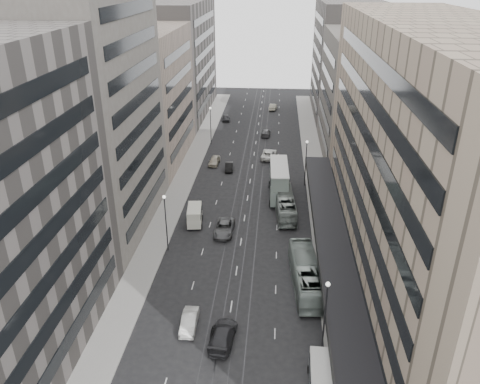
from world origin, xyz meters
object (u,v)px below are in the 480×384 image
(double_decker, at_px, (279,180))
(sedan_0, at_px, (217,340))
(vw_microbus, at_px, (321,375))
(bus_near, at_px, (306,274))
(panel_van, at_px, (195,215))
(sedan_1, at_px, (189,322))
(bus_far, at_px, (285,204))
(sedan_2, at_px, (224,228))

(double_decker, bearing_deg, sedan_0, -101.53)
(vw_microbus, bearing_deg, double_decker, 97.45)
(sedan_0, bearing_deg, bus_near, 46.08)
(panel_van, bearing_deg, bus_near, -47.90)
(panel_van, xyz_separation_m, sedan_0, (6.45, -24.63, -0.89))
(vw_microbus, xyz_separation_m, panel_van, (-16.48, 29.07, 0.12))
(vw_microbus, bearing_deg, sedan_0, 157.70)
(bus_near, distance_m, sedan_1, 15.11)
(bus_far, bearing_deg, sedan_2, 33.86)
(vw_microbus, height_order, sedan_2, vw_microbus)
(bus_near, relative_size, sedan_0, 3.16)
(panel_van, bearing_deg, sedan_2, -32.06)
(double_decker, relative_size, sedan_1, 2.31)
(bus_far, height_order, double_decker, double_decker)
(sedan_2, bearing_deg, bus_far, 39.16)
(double_decker, distance_m, sedan_2, 15.06)
(double_decker, distance_m, panel_van, 16.31)
(bus_far, bearing_deg, bus_near, 93.01)
(bus_far, distance_m, double_decker, 6.11)
(double_decker, relative_size, panel_van, 2.21)
(panel_van, bearing_deg, vw_microbus, -66.90)
(bus_near, height_order, sedan_0, bus_near)
(bus_far, height_order, panel_van, bus_far)
(bus_near, relative_size, bus_far, 1.07)
(vw_microbus, height_order, panel_van, panel_van)
(bus_near, bearing_deg, panel_van, -46.19)
(bus_near, bearing_deg, sedan_1, 28.52)
(vw_microbus, distance_m, sedan_0, 10.99)
(sedan_2, bearing_deg, double_decker, 59.80)
(panel_van, height_order, sedan_0, panel_van)
(panel_van, height_order, sedan_2, panel_van)
(sedan_1, bearing_deg, bus_far, 67.79)
(double_decker, xyz_separation_m, sedan_2, (-7.74, -12.73, -2.22))
(sedan_1, bearing_deg, bus_near, 31.96)
(bus_far, relative_size, sedan_1, 2.58)
(bus_near, distance_m, sedan_2, 16.18)
(bus_near, xyz_separation_m, sedan_1, (-12.61, -8.27, -0.99))
(bus_far, bearing_deg, panel_van, 14.88)
(bus_near, relative_size, double_decker, 1.20)
(bus_near, xyz_separation_m, sedan_2, (-11.13, 11.71, -0.92))
(panel_van, distance_m, sedan_2, 5.21)
(sedan_1, relative_size, sedan_2, 0.78)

